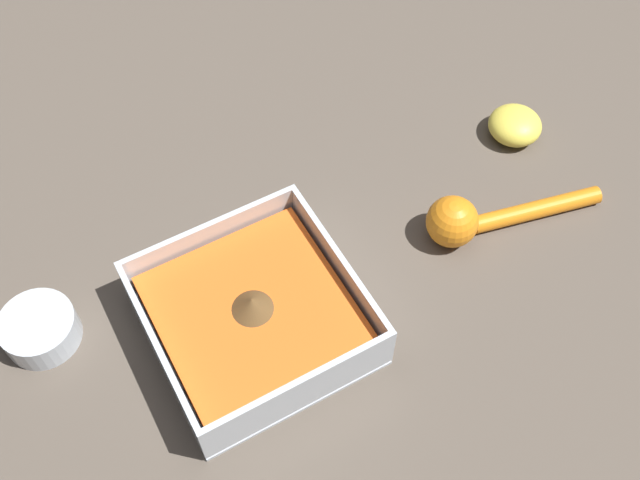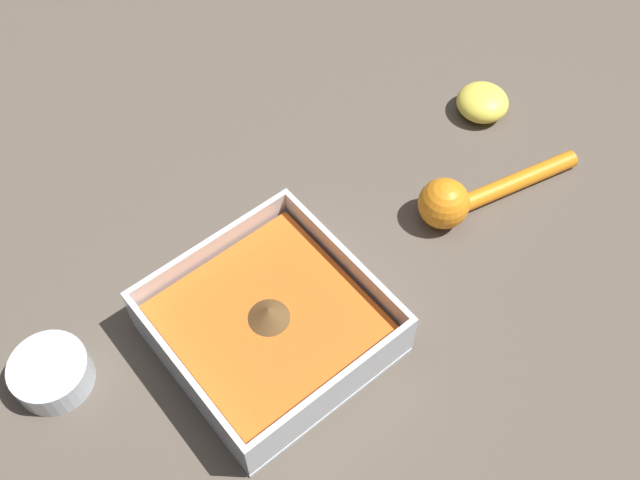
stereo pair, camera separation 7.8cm
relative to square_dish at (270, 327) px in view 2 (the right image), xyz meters
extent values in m
plane|color=brown|center=(0.03, -0.02, -0.02)|extent=(4.00, 4.00, 0.00)
cube|color=silver|center=(0.00, 0.00, -0.02)|extent=(0.20, 0.20, 0.01)
cube|color=silver|center=(0.00, 0.10, 0.01)|extent=(0.20, 0.01, 0.06)
cube|color=silver|center=(0.00, -0.10, 0.01)|extent=(0.20, 0.01, 0.06)
cube|color=silver|center=(0.10, 0.00, 0.01)|extent=(0.01, 0.19, 0.06)
cube|color=silver|center=(-0.10, 0.00, 0.01)|extent=(0.01, 0.19, 0.06)
cube|color=orange|center=(0.00, 0.00, 0.00)|extent=(0.18, 0.18, 0.04)
cone|color=brown|center=(0.00, 0.00, 0.03)|extent=(0.04, 0.04, 0.02)
cylinder|color=silver|center=(0.19, -0.10, -0.01)|extent=(0.08, 0.08, 0.03)
cylinder|color=brown|center=(0.19, -0.10, -0.01)|extent=(0.07, 0.07, 0.02)
sphere|color=orange|center=(-0.24, 0.00, 0.01)|extent=(0.06, 0.06, 0.06)
cylinder|color=orange|center=(-0.34, 0.03, -0.01)|extent=(0.15, 0.05, 0.02)
ellipsoid|color=#EFDB4C|center=(-0.40, -0.08, -0.01)|extent=(0.06, 0.06, 0.04)
camera|label=1|loc=(0.12, 0.35, 0.67)|focal=42.00mm
camera|label=2|loc=(0.18, 0.30, 0.67)|focal=42.00mm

